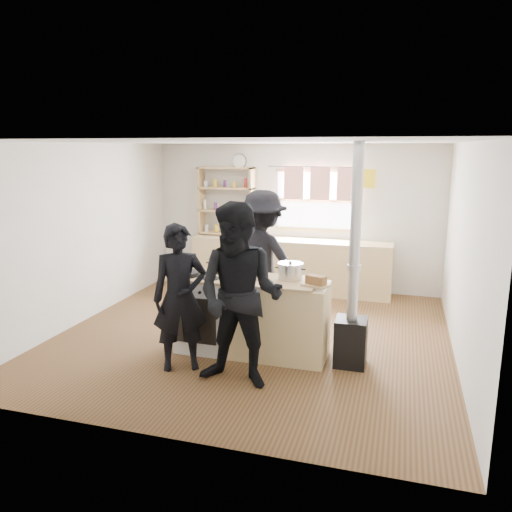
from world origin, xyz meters
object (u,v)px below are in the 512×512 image
thermos (358,233)px  stockpot_counter (290,271)px  bread_board (316,282)px  flue_heater (352,311)px  person_near_left (180,298)px  person_near_right (240,296)px  cooking_island (251,316)px  skillet_greens (187,273)px  person_far (262,260)px  stockpot_stove (217,265)px  roast_tray (245,275)px

thermos → stockpot_counter: (-0.53, -2.68, -0.04)m
stockpot_counter → bread_board: (0.34, -0.21, -0.05)m
flue_heater → thermos: bearing=94.2°
stockpot_counter → person_near_left: person_near_left is taller
stockpot_counter → person_near_right: bearing=-109.3°
cooking_island → flue_heater: bearing=-0.5°
thermos → bread_board: bearing=-93.8°
skillet_greens → bread_board: 1.56m
bread_board → person_near_right: bearing=-133.2°
person_far → flue_heater: bearing=156.3°
stockpot_stove → flue_heater: 1.75m
stockpot_stove → person_near_right: 1.22m
skillet_greens → stockpot_stove: size_ratio=1.86×
thermos → cooking_island: 3.00m
person_near_left → person_far: size_ratio=0.87×
cooking_island → flue_heater: flue_heater is taller
roast_tray → person_near_left: size_ratio=0.24×
person_near_right → person_far: 1.76m
roast_tray → person_near_right: 0.83m
stockpot_counter → cooking_island: bearing=-168.1°
cooking_island → person_near_left: person_near_left is taller
roast_tray → person_near_left: bearing=-131.9°
person_near_right → cooking_island: bearing=102.9°
stockpot_counter → person_near_left: (-1.07, -0.71, -0.21)m
person_near_right → bread_board: bearing=50.6°
person_near_left → flue_heater: bearing=-9.1°
skillet_greens → bread_board: (1.56, -0.03, 0.02)m
skillet_greens → thermos: bearing=58.5°
person_near_left → skillet_greens: bearing=77.9°
stockpot_stove → person_far: 0.81m
skillet_greens → person_near_right: 1.16m
thermos → person_far: person_far is taller
stockpot_counter → person_far: (-0.57, 0.83, -0.08)m
roast_tray → stockpot_stove: 0.49m
flue_heater → person_far: bearing=144.4°
thermos → stockpot_stove: (-1.49, -2.55, -0.06)m
stockpot_stove → stockpot_counter: 0.97m
flue_heater → stockpot_stove: bearing=172.3°
stockpot_counter → flue_heater: bearing=-8.1°
thermos → stockpot_stove: bearing=-120.3°
stockpot_stove → person_far: (0.39, 0.71, -0.06)m
skillet_greens → person_near_left: 0.57m
person_far → cooking_island: bearing=109.8°
person_far → stockpot_stove: bearing=73.4°
cooking_island → roast_tray: size_ratio=4.92×
stockpot_stove → stockpot_counter: size_ratio=0.73×
stockpot_counter → person_far: 1.02m
stockpot_stove → stockpot_counter: bearing=-7.5°
stockpot_stove → skillet_greens: bearing=-130.1°
thermos → stockpot_counter: size_ratio=1.15×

